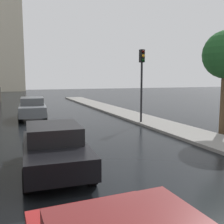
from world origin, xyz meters
name	(u,v)px	position (x,y,z in m)	size (l,w,h in m)	color
ground	(137,181)	(0.00, 0.00, 0.00)	(120.00, 120.00, 0.00)	black
car_grey_near_kerb	(32,108)	(-1.72, 12.60, 0.75)	(2.02, 4.30, 1.46)	slate
car_black_far_ahead	(54,147)	(-1.94, 1.68, 0.72)	(2.01, 4.12, 1.38)	black
traffic_light	(142,72)	(4.27, 7.91, 3.14)	(0.26, 0.39, 4.32)	black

